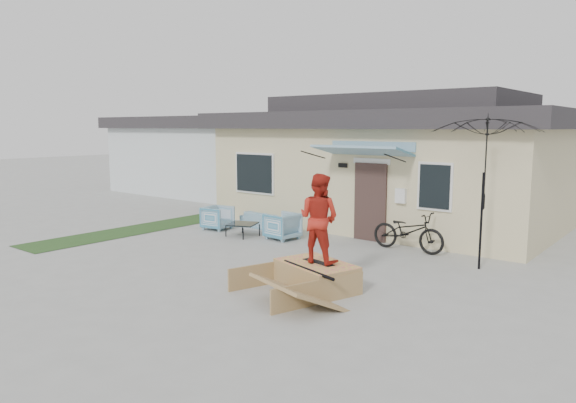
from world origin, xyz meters
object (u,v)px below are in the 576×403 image
Objects in this scene: armchair_right at (282,225)px; patio_umbrella at (483,189)px; coffee_table at (243,230)px; bicycle at (408,227)px; skate_ramp at (316,276)px; loveseat at (266,217)px; skater at (319,217)px; armchair_left at (218,217)px; skateboard at (318,262)px.

patio_umbrella is at bearing 99.00° from armchair_right.
coffee_table is 4.63m from bicycle.
armchair_right is 4.53m from skate_ramp.
loveseat is 6.28m from skater.
armchair_left is at bearing 170.51° from skate_ramp.
bicycle is 3.95m from skate_ramp.
skateboard is at bearing 90.00° from skate_ramp.
skater is (0.05, -3.88, 0.78)m from bicycle.
armchair_left is at bearing 50.87° from loveseat.
skater is at bearing -178.58° from bicycle.
patio_umbrella is at bearing 77.54° from skate_ramp.
coffee_table is 0.39× the size of bicycle.
bicycle is at bearing -177.29° from loveseat.
patio_umbrella is 3.84m from skater.
skateboard is (0.05, -3.88, -0.09)m from bicycle.
armchair_right is at bearing 151.21° from skateboard.
loveseat is 1.37m from coffee_table.
loveseat is 0.99× the size of skater.
loveseat is 0.84× the size of skate_ramp.
skater reaches higher than skateboard.
skateboard is (5.76, -2.87, 0.13)m from armchair_left.
coffee_table is at bearing -34.26° from skater.
skateboard is 0.44× the size of skater.
loveseat is at bearing -51.25° from armchair_left.
skater reaches higher than patio_umbrella.
coffee_table is at bearing 166.65° from skate_ramp.
skateboard is at bearing -30.24° from coffee_table.
armchair_right is at bearing 105.56° from bicycle.
skater is at bearing 0.00° from skateboard.
loveseat is 1.70m from armchair_right.
loveseat is 4.73m from bicycle.
coffee_table is 0.44× the size of skater.
armchair_left is at bearing 168.68° from coffee_table.
loveseat is 0.65× the size of patio_umbrella.
armchair_left reaches higher than loveseat.
loveseat is 2.15× the size of armchair_left.
bicycle reaches higher than armchair_left.
skater is (4.78, -3.94, 1.06)m from loveseat.
skate_ramp is at bearing 143.45° from loveseat.
patio_umbrella is (6.69, -0.63, 1.42)m from loveseat.
loveseat is at bearing -117.77° from armchair_right.
armchair_left reaches higher than skateboard.
armchair_right is at bearing -176.70° from patio_umbrella.
skater reaches higher than armchair_left.
patio_umbrella is at bearing 6.21° from coffee_table.
armchair_left is at bearing 166.51° from skateboard.
armchair_right is at bearing -45.80° from skater.
armchair_left is at bearing 100.76° from bicycle.
armchair_right reaches higher than loveseat.
loveseat is at bearing 174.61° from patio_umbrella.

